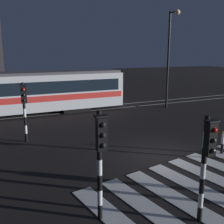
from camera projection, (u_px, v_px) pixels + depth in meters
ground_plane at (161, 156)px, 12.52m from camera, size 120.00×120.00×0.00m
rail_near at (86, 111)px, 21.83m from camera, size 80.00×0.12×0.03m
rail_far at (80, 108)px, 23.10m from camera, size 80.00×0.12×0.03m
crosswalk_zebra at (209, 184)px, 9.84m from camera, size 9.44×5.94×0.02m
traffic_light_corner_far_left at (24, 104)px, 13.95m from camera, size 0.36×0.42×3.18m
traffic_light_corner_near_left at (101, 151)px, 7.25m from camera, size 0.36×0.42×3.22m
traffic_light_kerb_mid_left at (207, 155)px, 7.17m from camera, size 0.36×0.42×3.11m
street_lamp_trackside_right at (170, 49)px, 21.94m from camera, size 0.44×1.21×7.92m
tram at (11, 93)px, 19.83m from camera, size 17.38×2.58×4.15m
bollard_island_edge at (222, 143)px, 12.64m from camera, size 0.12×0.12×1.11m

